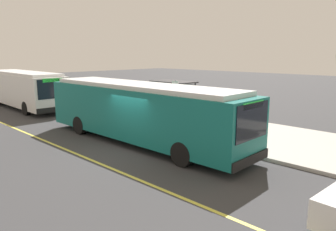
{
  "coord_description": "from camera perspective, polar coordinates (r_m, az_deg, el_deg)",
  "views": [
    {
      "loc": [
        11.12,
        -9.1,
        4.37
      ],
      "look_at": [
        1.26,
        0.96,
        1.65
      ],
      "focal_mm": 34.32,
      "sensor_mm": 36.0,
      "label": 1
    }
  ],
  "objects": [
    {
      "name": "ground_plane",
      "position": [
        15.01,
        -6.05,
        -6.06
      ],
      "size": [
        120.0,
        120.0,
        0.0
      ],
      "primitive_type": "plane",
      "color": "#38383A"
    },
    {
      "name": "sidewalk_curb",
      "position": [
        19.23,
        7.86,
        -2.08
      ],
      "size": [
        44.0,
        6.4,
        0.15
      ],
      "primitive_type": "cube",
      "color": "#B7B2A8",
      "rests_on": "ground_plane"
    },
    {
      "name": "lane_stripe_center",
      "position": [
        13.79,
        -13.17,
        -7.83
      ],
      "size": [
        36.0,
        0.14,
        0.01
      ],
      "primitive_type": "cube",
      "color": "#E0D64C",
      "rests_on": "ground_plane"
    },
    {
      "name": "transit_bus_main",
      "position": [
        15.81,
        -5.04,
        0.86
      ],
      "size": [
        12.37,
        2.72,
        2.95
      ],
      "color": "#146B66",
      "rests_on": "ground_plane"
    },
    {
      "name": "transit_bus_second",
      "position": [
        28.59,
        -24.23,
        4.44
      ],
      "size": [
        10.87,
        2.82,
        2.95
      ],
      "color": "white",
      "rests_on": "ground_plane"
    },
    {
      "name": "bus_shelter",
      "position": [
        21.17,
        0.9,
        4.27
      ],
      "size": [
        2.9,
        1.6,
        2.48
      ],
      "color": "#333338",
      "rests_on": "sidewalk_curb"
    },
    {
      "name": "waiting_bench",
      "position": [
        21.25,
        0.58,
        0.8
      ],
      "size": [
        1.6,
        0.48,
        0.95
      ],
      "color": "brown",
      "rests_on": "sidewalk_curb"
    },
    {
      "name": "route_sign_post",
      "position": [
        17.43,
        1.31,
        2.97
      ],
      "size": [
        0.44,
        0.08,
        2.8
      ],
      "color": "#333338",
      "rests_on": "sidewalk_curb"
    },
    {
      "name": "pedestrian_commuter",
      "position": [
        19.48,
        1.56,
        1.31
      ],
      "size": [
        0.24,
        0.4,
        1.69
      ],
      "color": "#282D47",
      "rests_on": "sidewalk_curb"
    }
  ]
}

